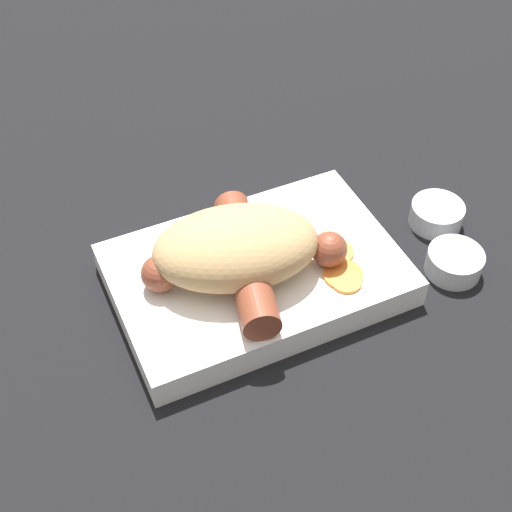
# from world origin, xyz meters

# --- Properties ---
(ground_plane) EXTENTS (3.00, 3.00, 0.00)m
(ground_plane) POSITION_xyz_m (0.00, 0.00, 0.00)
(ground_plane) COLOR black
(food_tray) EXTENTS (0.25, 0.17, 0.03)m
(food_tray) POSITION_xyz_m (0.00, 0.00, 0.01)
(food_tray) COLOR white
(food_tray) RESTS_ON ground_plane
(bread_roll) EXTENTS (0.16, 0.12, 0.06)m
(bread_roll) POSITION_xyz_m (-0.02, -0.00, 0.06)
(bread_roll) COLOR tan
(bread_roll) RESTS_ON food_tray
(sausage) EXTENTS (0.18, 0.15, 0.03)m
(sausage) POSITION_xyz_m (-0.01, -0.01, 0.04)
(sausage) COLOR brown
(sausage) RESTS_ON food_tray
(pickled_veggies) EXTENTS (0.05, 0.07, 0.00)m
(pickled_veggies) POSITION_xyz_m (0.07, -0.04, 0.03)
(pickled_veggies) COLOR orange
(pickled_veggies) RESTS_ON food_tray
(condiment_cup_near) EXTENTS (0.05, 0.05, 0.02)m
(condiment_cup_near) POSITION_xyz_m (0.17, -0.06, 0.01)
(condiment_cup_near) COLOR silver
(condiment_cup_near) RESTS_ON ground_plane
(condiment_cup_far) EXTENTS (0.05, 0.05, 0.02)m
(condiment_cup_far) POSITION_xyz_m (0.20, 0.00, 0.01)
(condiment_cup_far) COLOR silver
(condiment_cup_far) RESTS_ON ground_plane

